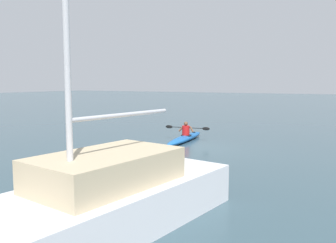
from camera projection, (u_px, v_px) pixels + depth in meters
name	position (u px, v px, depth m)	size (l,w,h in m)	color
ground_plane	(187.00, 148.00, 16.56)	(160.00, 160.00, 0.00)	#334C56
kayak	(185.00, 138.00, 18.49)	(1.04, 4.62, 0.30)	#1959A5
kayaker	(186.00, 129.00, 18.56)	(2.44, 0.53, 0.70)	red
sailboat_nearest_dock	(91.00, 203.00, 7.13)	(3.36, 7.92, 10.74)	white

